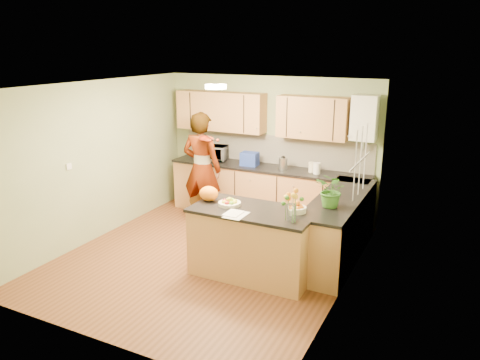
% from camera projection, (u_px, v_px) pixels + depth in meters
% --- Properties ---
extents(floor, '(4.50, 4.50, 0.00)m').
position_uv_depth(floor, '(208.00, 258.00, 6.88)').
color(floor, brown).
rests_on(floor, ground).
extents(ceiling, '(4.00, 4.50, 0.02)m').
position_uv_depth(ceiling, '(205.00, 85.00, 6.19)').
color(ceiling, silver).
rests_on(ceiling, wall_back).
extents(wall_back, '(4.00, 0.02, 2.50)m').
position_uv_depth(wall_back, '(269.00, 146.00, 8.47)').
color(wall_back, gray).
rests_on(wall_back, floor).
extents(wall_front, '(4.00, 0.02, 2.50)m').
position_uv_depth(wall_front, '(91.00, 231.00, 4.60)').
color(wall_front, gray).
rests_on(wall_front, floor).
extents(wall_left, '(0.02, 4.50, 2.50)m').
position_uv_depth(wall_left, '(97.00, 161.00, 7.39)').
color(wall_left, gray).
rests_on(wall_left, floor).
extents(wall_right, '(0.02, 4.50, 2.50)m').
position_uv_depth(wall_right, '(349.00, 196.00, 5.68)').
color(wall_right, gray).
rests_on(wall_right, floor).
extents(back_counter, '(3.64, 0.62, 0.94)m').
position_uv_depth(back_counter, '(267.00, 192.00, 8.39)').
color(back_counter, '#B68148').
rests_on(back_counter, floor).
extents(right_counter, '(0.62, 2.24, 0.94)m').
position_uv_depth(right_counter, '(339.00, 228.00, 6.76)').
color(right_counter, '#B68148').
rests_on(right_counter, floor).
extents(splashback, '(3.60, 0.02, 0.52)m').
position_uv_depth(splashback, '(274.00, 150.00, 8.43)').
color(splashback, white).
rests_on(splashback, back_counter).
extents(upper_cabinets, '(3.20, 0.34, 0.70)m').
position_uv_depth(upper_cabinets, '(257.00, 114.00, 8.23)').
color(upper_cabinets, '#B68148').
rests_on(upper_cabinets, wall_back).
extents(boiler, '(0.40, 0.30, 0.86)m').
position_uv_depth(boiler, '(365.00, 118.00, 7.43)').
color(boiler, white).
rests_on(boiler, wall_back).
extents(window_right, '(0.01, 1.30, 1.05)m').
position_uv_depth(window_right, '(361.00, 161.00, 6.12)').
color(window_right, white).
rests_on(window_right, wall_right).
extents(light_switch, '(0.02, 0.09, 0.09)m').
position_uv_depth(light_switch, '(69.00, 166.00, 6.85)').
color(light_switch, white).
rests_on(light_switch, wall_left).
extents(ceiling_lamp, '(0.30, 0.30, 0.07)m').
position_uv_depth(ceiling_lamp, '(216.00, 87.00, 6.46)').
color(ceiling_lamp, '#FFEABF').
rests_on(ceiling_lamp, ceiling).
extents(peninsula_island, '(1.64, 0.84, 0.94)m').
position_uv_depth(peninsula_island, '(253.00, 242.00, 6.27)').
color(peninsula_island, '#B68148').
rests_on(peninsula_island, floor).
extents(fruit_dish, '(0.30, 0.30, 0.11)m').
position_uv_depth(fruit_dish, '(230.00, 202.00, 6.27)').
color(fruit_dish, beige).
rests_on(fruit_dish, peninsula_island).
extents(orange_bowl, '(0.24, 0.24, 0.14)m').
position_uv_depth(orange_bowl, '(297.00, 208.00, 6.01)').
color(orange_bowl, beige).
rests_on(orange_bowl, peninsula_island).
extents(flower_vase, '(0.26, 0.26, 0.48)m').
position_uv_depth(flower_vase, '(292.00, 196.00, 5.64)').
color(flower_vase, silver).
rests_on(flower_vase, peninsula_island).
extents(orange_bag, '(0.33, 0.30, 0.20)m').
position_uv_depth(orange_bag, '(209.00, 194.00, 6.45)').
color(orange_bag, orange).
rests_on(orange_bag, peninsula_island).
extents(papers, '(0.24, 0.33, 0.01)m').
position_uv_depth(papers, '(236.00, 215.00, 5.92)').
color(papers, white).
rests_on(papers, peninsula_island).
extents(violinist, '(0.71, 0.47, 1.96)m').
position_uv_depth(violinist, '(202.00, 169.00, 7.98)').
color(violinist, tan).
rests_on(violinist, floor).
extents(violin, '(0.69, 0.60, 0.17)m').
position_uv_depth(violin, '(205.00, 138.00, 7.54)').
color(violin, '#4D0C04').
rests_on(violin, violinist).
extents(microwave, '(0.55, 0.43, 0.27)m').
position_uv_depth(microwave, '(214.00, 153.00, 8.73)').
color(microwave, white).
rests_on(microwave, back_counter).
extents(blue_box, '(0.31, 0.23, 0.24)m').
position_uv_depth(blue_box, '(250.00, 159.00, 8.33)').
color(blue_box, '#213797').
rests_on(blue_box, back_counter).
extents(kettle, '(0.15, 0.15, 0.28)m').
position_uv_depth(kettle, '(283.00, 163.00, 8.07)').
color(kettle, '#AEAEB3').
rests_on(kettle, back_counter).
extents(jar_cream, '(0.13, 0.13, 0.17)m').
position_uv_depth(jar_cream, '(312.00, 167.00, 7.91)').
color(jar_cream, beige).
rests_on(jar_cream, back_counter).
extents(jar_white, '(0.14, 0.14, 0.19)m').
position_uv_depth(jar_white, '(317.00, 168.00, 7.80)').
color(jar_white, white).
rests_on(jar_white, back_counter).
extents(potted_plant, '(0.52, 0.49, 0.47)m').
position_uv_depth(potted_plant, '(332.00, 190.00, 6.15)').
color(potted_plant, '#377025').
rests_on(potted_plant, right_counter).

